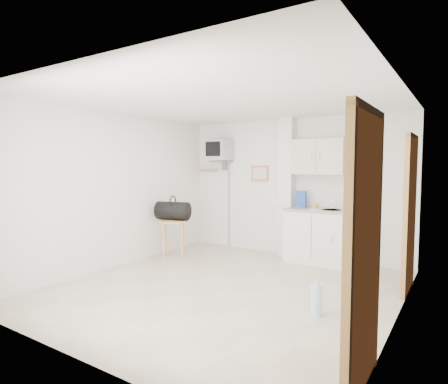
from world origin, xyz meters
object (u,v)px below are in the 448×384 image
Objects in this scene: round_table at (174,227)px; crt_television at (219,151)px; duffel_bag at (173,211)px; water_bottle at (317,300)px.

crt_television is at bearing 80.22° from round_table.
round_table is 0.28m from duffel_bag.
crt_television is 5.50× the size of water_bottle.
duffel_bag reaches higher than round_table.
crt_television is at bearing 64.89° from duffel_bag.
crt_television is 3.33× the size of duffel_bag.
water_bottle is (2.99, -1.08, -0.39)m from round_table.
duffel_bag is at bearing -101.59° from crt_television.
crt_television reaches higher than water_bottle.
duffel_bag reaches higher than water_bottle.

